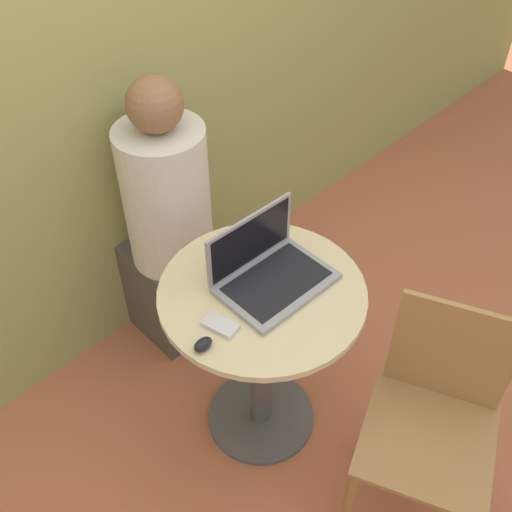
% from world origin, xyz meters
% --- Properties ---
extents(ground_plane, '(12.00, 12.00, 0.00)m').
position_xyz_m(ground_plane, '(0.00, 0.00, 0.00)').
color(ground_plane, '#B26042').
extents(back_wall, '(7.00, 0.05, 2.60)m').
position_xyz_m(back_wall, '(0.00, 0.80, 1.30)').
color(back_wall, '#939956').
rests_on(back_wall, ground_plane).
extents(round_table, '(0.67, 0.67, 0.74)m').
position_xyz_m(round_table, '(0.00, 0.00, 0.51)').
color(round_table, '#4C4C51').
rests_on(round_table, ground_plane).
extents(laptop, '(0.36, 0.26, 0.21)m').
position_xyz_m(laptop, '(0.05, 0.02, 0.78)').
color(laptop, gray).
rests_on(laptop, round_table).
extents(cell_phone, '(0.08, 0.12, 0.02)m').
position_xyz_m(cell_phone, '(-0.20, -0.02, 0.75)').
color(cell_phone, silver).
rests_on(cell_phone, round_table).
extents(computer_mouse, '(0.06, 0.04, 0.03)m').
position_xyz_m(computer_mouse, '(-0.28, -0.04, 0.76)').
color(computer_mouse, black).
rests_on(computer_mouse, round_table).
extents(chair_empty, '(0.52, 0.52, 0.85)m').
position_xyz_m(chair_empty, '(0.17, -0.58, 0.44)').
color(chair_empty, '#9E7042').
rests_on(chair_empty, ground_plane).
extents(person_seated, '(0.33, 0.51, 1.23)m').
position_xyz_m(person_seated, '(0.09, 0.63, 0.52)').
color(person_seated, '#4C4742').
rests_on(person_seated, ground_plane).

